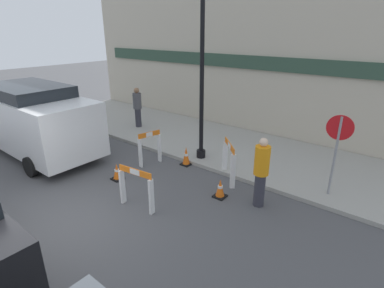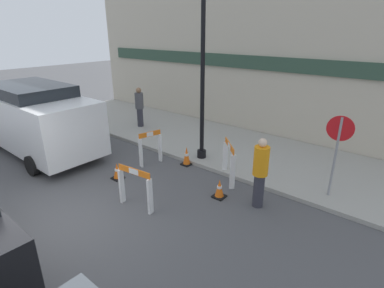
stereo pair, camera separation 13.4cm
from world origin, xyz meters
name	(u,v)px [view 1 (the left image)]	position (x,y,z in m)	size (l,w,h in m)	color
ground_plane	(47,232)	(0.00, 0.00, 0.00)	(60.00, 60.00, 0.00)	#4C4C4F
sidewalk_slab	(219,144)	(0.00, 6.47, 0.06)	(18.00, 3.94, 0.11)	#9E9B93
storefront_facade	(251,63)	(0.00, 8.51, 2.75)	(18.00, 0.22, 5.50)	#BCB29E
streetlamp_post	(202,36)	(0.30, 4.96, 3.80)	(0.44, 0.44, 5.79)	black
stop_sign	(337,143)	(4.18, 5.11, 1.48)	(0.60, 0.10, 2.04)	gray
barricade_0	(136,187)	(0.79, 1.81, 0.57)	(0.96, 0.24, 1.03)	white
barricade_1	(229,160)	(1.72, 4.35, 0.62)	(0.80, 0.79, 1.12)	white
barricade_2	(150,147)	(-0.76, 3.74, 0.56)	(0.30, 0.76, 1.07)	white
traffic_cone_0	(186,156)	(0.14, 4.40, 0.29)	(0.30, 0.30, 0.59)	black
traffic_cone_1	(117,172)	(-0.75, 2.43, 0.23)	(0.30, 0.30, 0.48)	black
traffic_cone_2	(220,189)	(2.05, 3.44, 0.24)	(0.30, 0.30, 0.49)	black
person_worker	(261,170)	(2.98, 3.71, 0.92)	(0.40, 0.40, 1.72)	#33333D
person_pedestrian	(137,106)	(-3.74, 5.92, 0.99)	(0.47, 0.47, 1.65)	#33333D
work_van	(32,116)	(-4.53, 2.01, 1.27)	(5.48, 2.18, 2.32)	white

